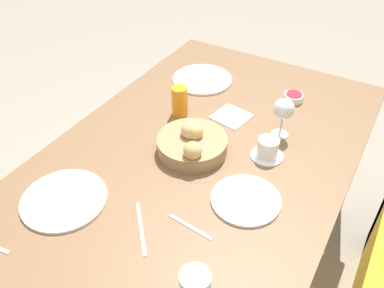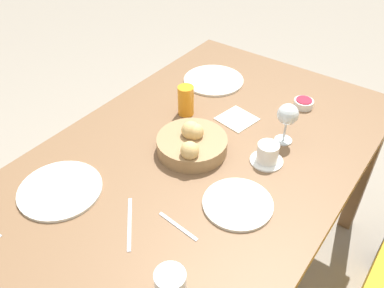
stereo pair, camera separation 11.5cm
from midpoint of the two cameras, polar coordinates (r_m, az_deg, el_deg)
ground_plane at (r=2.02m, az=2.35°, el=-18.49°), size 10.00×10.00×0.00m
dining_table at (r=1.49m, az=3.04°, el=-4.14°), size 1.59×0.99×0.78m
bread_basket at (r=1.42m, az=2.31°, el=0.03°), size 0.25×0.25×0.11m
plate_near_left at (r=1.84m, az=4.85°, el=8.87°), size 0.27×0.27×0.01m
plate_near_right at (r=1.34m, az=-15.71°, el=-6.29°), size 0.27×0.27×0.01m
plate_far_center at (r=1.27m, az=9.05°, el=-8.37°), size 0.22×0.22×0.01m
juice_glass at (r=1.59m, az=1.20°, el=6.07°), size 0.06×0.06×0.12m
water_tumbler at (r=1.03m, az=0.33°, el=-19.52°), size 0.08×0.08×0.10m
wine_glass at (r=1.47m, az=15.47°, el=3.79°), size 0.08×0.08×0.16m
coffee_cup at (r=1.41m, az=12.84°, el=-1.46°), size 0.11×0.11×0.07m
jam_bowl_berry at (r=1.73m, az=17.23°, el=5.43°), size 0.08×0.08×0.03m
knife_silver at (r=1.21m, az=-6.06°, el=-11.14°), size 0.16×0.14×0.00m
spoon_coffee at (r=1.20m, az=0.81°, el=-11.57°), size 0.03×0.15×0.00m
napkin at (r=1.61m, az=8.30°, el=3.46°), size 0.15×0.15×0.00m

